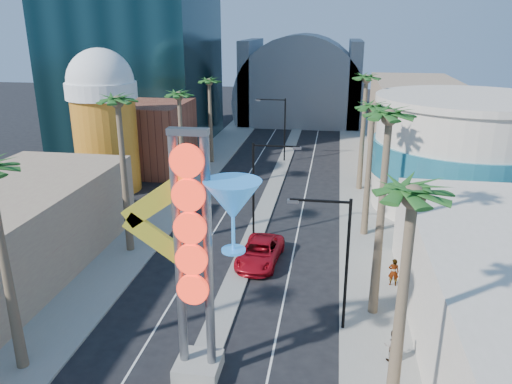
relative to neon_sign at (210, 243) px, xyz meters
name	(u,v)px	position (x,y,z in m)	size (l,w,h in m)	color
sidewalk_west	(192,178)	(-10.32, 32.04, -7.23)	(5.00, 100.00, 0.15)	gray
sidewalk_east	(363,186)	(8.68, 32.04, -7.23)	(5.00, 100.00, 0.15)	gray
median	(279,174)	(-0.82, 35.04, -7.23)	(1.60, 84.00, 0.15)	gray
brick_filler_west	(145,137)	(-16.82, 35.04, -3.31)	(10.00, 10.00, 8.00)	brown
filler_east	(414,121)	(15.18, 45.04, -2.31)	(10.00, 20.00, 10.00)	#9A7863
beer_mug	(104,116)	(-17.82, 27.04, 0.54)	(7.00, 7.00, 14.50)	orange
turquoise_building	(463,154)	(17.18, 27.04, -2.06)	(16.60, 16.60, 10.60)	beige
canopy	(301,97)	(-0.82, 69.04, -3.00)	(22.00, 16.00, 22.00)	slate
neon_sign	(210,243)	(0.00, 0.00, 0.00)	(6.53, 2.60, 12.55)	gray
streetlight_0	(260,181)	(-0.27, 17.04, -2.43)	(3.79, 0.25, 8.00)	black
streetlight_1	(280,124)	(-1.36, 41.04, -2.43)	(3.79, 0.25, 8.00)	black
streetlight_2	(339,253)	(5.91, 5.04, -2.47)	(3.45, 0.25, 8.00)	black
palm_1	(118,112)	(-9.82, 13.04, 3.52)	(2.40, 2.40, 12.70)	brown
palm_2	(179,101)	(-9.82, 27.04, 2.17)	(2.40, 2.40, 11.20)	brown
palm_3	(209,87)	(-9.82, 39.04, 2.17)	(2.40, 2.40, 11.20)	brown
palm_4	(411,213)	(8.18, -2.96, 3.07)	(2.40, 2.40, 12.20)	brown
palm_5	(388,131)	(8.18, 7.04, 3.96)	(2.40, 2.40, 13.20)	brown
palm_6	(373,116)	(8.18, 19.04, 2.62)	(2.40, 2.40, 11.70)	brown
palm_7	(366,86)	(8.18, 31.04, 3.52)	(2.40, 2.40, 12.70)	brown
red_pickup	(260,252)	(0.38, 12.65, -6.48)	(2.76, 5.98, 1.66)	#B40D1B
pedestrian_a	(394,272)	(9.69, 10.53, -6.20)	(0.70, 0.46, 1.92)	gray
pedestrian_b	(392,346)	(8.83, 2.44, -6.26)	(0.87, 0.68, 1.78)	gray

